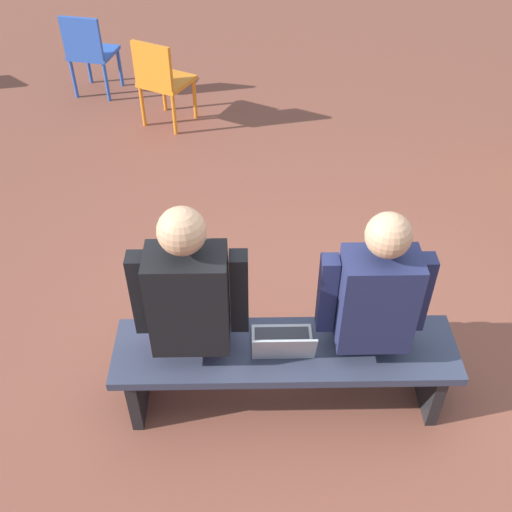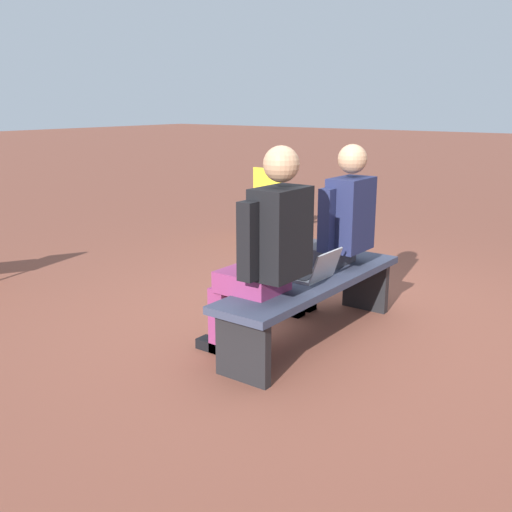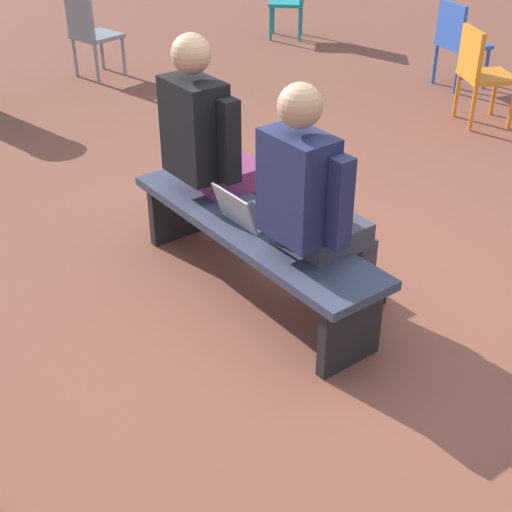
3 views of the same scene
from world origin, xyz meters
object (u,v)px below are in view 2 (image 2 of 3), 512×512
(person_student, at_px, (337,229))
(laptop, at_px, (315,272))
(bench, at_px, (314,291))
(person_adult, at_px, (266,250))
(plastic_chair_foreground, at_px, (272,196))

(person_student, distance_m, laptop, 0.49)
(bench, height_order, person_adult, person_adult)
(person_adult, xyz_separation_m, laptop, (-0.46, 0.08, -0.23))
(laptop, bearing_deg, person_student, -169.68)
(bench, xyz_separation_m, person_student, (-0.42, -0.07, 0.36))
(person_student, relative_size, plastic_chair_foreground, 1.59)
(person_student, xyz_separation_m, laptop, (0.43, 0.08, -0.21))
(person_student, xyz_separation_m, person_adult, (0.89, -0.00, 0.02))
(person_student, bearing_deg, plastic_chair_foreground, -136.03)
(person_student, bearing_deg, laptop, 10.32)
(person_student, distance_m, plastic_chair_foreground, 3.12)
(laptop, height_order, plastic_chair_foreground, plastic_chair_foreground)
(plastic_chair_foreground, bearing_deg, laptop, 39.94)
(bench, relative_size, laptop, 5.63)
(person_adult, distance_m, laptop, 0.52)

